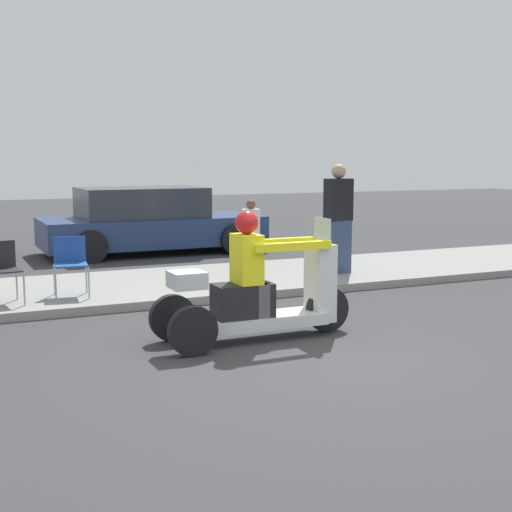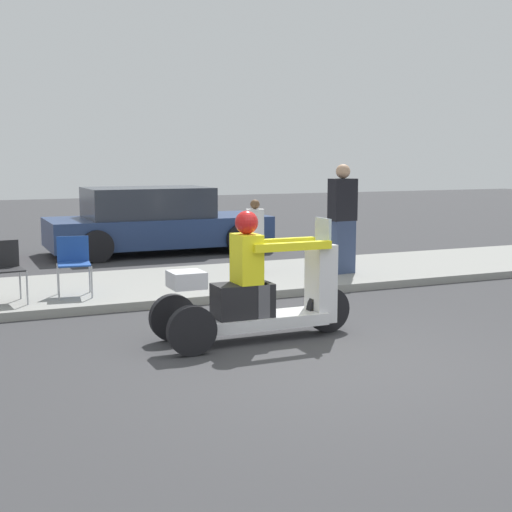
# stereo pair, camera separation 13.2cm
# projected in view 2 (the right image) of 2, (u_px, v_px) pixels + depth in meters

# --- Properties ---
(ground_plane) EXTENTS (60.00, 60.00, 0.00)m
(ground_plane) POSITION_uv_depth(u_px,v_px,m) (328.00, 364.00, 7.12)
(ground_plane) COLOR #38383A
(sidewalk_strip) EXTENTS (28.00, 2.80, 0.12)m
(sidewalk_strip) POSITION_uv_depth(u_px,v_px,m) (185.00, 284.00, 11.29)
(sidewalk_strip) COLOR gray
(sidewalk_strip) RESTS_ON ground
(motorcycle_trike) EXTENTS (2.33, 0.77, 1.47)m
(motorcycle_trike) POSITION_uv_depth(u_px,v_px,m) (258.00, 294.00, 8.00)
(motorcycle_trike) COLOR black
(motorcycle_trike) RESTS_ON ground
(spectator_mid_group) EXTENTS (0.33, 0.25, 1.22)m
(spectator_mid_group) POSITION_uv_depth(u_px,v_px,m) (255.00, 237.00, 12.02)
(spectator_mid_group) COLOR #515156
(spectator_mid_group) RESTS_ON sidewalk_strip
(spectator_far_back) EXTENTS (0.45, 0.29, 1.81)m
(spectator_far_back) POSITION_uv_depth(u_px,v_px,m) (342.00, 221.00, 11.85)
(spectator_far_back) COLOR #38476B
(spectator_far_back) RESTS_ON sidewalk_strip
(folding_chair_set_back) EXTENTS (0.51, 0.51, 0.82)m
(folding_chair_set_back) POSITION_uv_depth(u_px,v_px,m) (74.00, 259.00, 10.00)
(folding_chair_set_back) COLOR #A5A8AD
(folding_chair_set_back) RESTS_ON sidewalk_strip
(folding_chair_curbside) EXTENTS (0.51, 0.51, 0.82)m
(folding_chair_curbside) POSITION_uv_depth(u_px,v_px,m) (4.00, 265.00, 9.49)
(folding_chair_curbside) COLOR #A5A8AD
(folding_chair_curbside) RESTS_ON sidewalk_strip
(parked_car_lot_right) EXTENTS (4.66, 2.12, 1.41)m
(parked_car_lot_right) POSITION_uv_depth(u_px,v_px,m) (155.00, 222.00, 15.28)
(parked_car_lot_right) COLOR navy
(parked_car_lot_right) RESTS_ON ground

